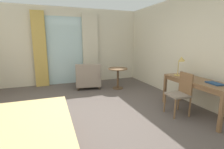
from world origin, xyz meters
name	(u,v)px	position (x,y,z in m)	size (l,w,h in m)	color
ground	(90,122)	(0.00, 0.00, -0.05)	(5.97, 7.09, 0.10)	#564C47
wall_back	(68,46)	(0.00, 3.29, 1.36)	(5.57, 0.12, 2.72)	beige
wall_right	(198,49)	(2.73, 0.00, 1.36)	(0.12, 6.69, 2.72)	beige
balcony_glass_door	(66,51)	(-0.07, 3.21, 1.20)	(1.30, 0.02, 2.40)	silver
curtain_panel_left	(40,50)	(-0.94, 3.11, 1.27)	(0.42, 0.10, 2.53)	tan
curtain_panel_right	(90,49)	(0.80, 3.11, 1.27)	(0.57, 0.10, 2.53)	beige
writing_desk	(198,84)	(2.26, -0.51, 0.66)	(0.59, 1.60, 0.75)	brown
desk_chair	(181,91)	(1.90, -0.42, 0.51)	(0.44, 0.44, 0.91)	gray
desk_lamp	(181,61)	(2.27, 0.05, 1.08)	(0.27, 0.18, 0.47)	tan
closed_book	(215,83)	(2.28, -0.88, 0.76)	(0.19, 0.31, 0.02)	navy
armchair_by_window	(88,78)	(0.51, 2.29, 0.34)	(0.91, 0.88, 0.85)	gray
round_cafe_table	(118,74)	(1.41, 1.89, 0.50)	(0.63, 0.63, 0.68)	brown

